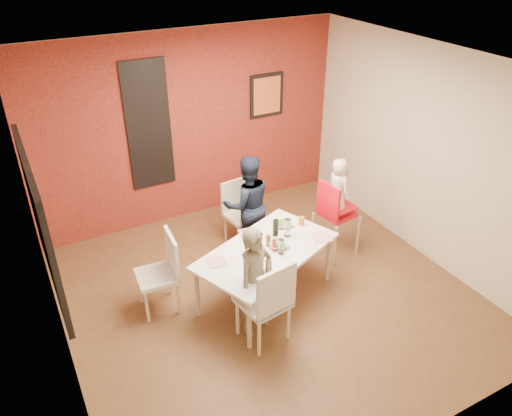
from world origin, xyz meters
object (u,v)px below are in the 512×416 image
chair_near (268,300)px  toddler (338,186)px  child_near (256,281)px  child_far (247,204)px  dining_table (266,254)px  chair_left (164,269)px  wine_bottle (276,229)px  paper_towel_roll (254,248)px  high_chair (334,212)px  chair_far (239,209)px

chair_near → toddler: toddler is taller
child_near → child_far: (0.63, 1.39, 0.05)m
dining_table → toddler: toddler is taller
child_near → chair_left: bearing=112.2°
wine_bottle → paper_towel_roll: bearing=-151.4°
dining_table → child_near: size_ratio=1.45×
child_far → toddler: bearing=156.1°
chair_left → child_near: bearing=47.1°
high_chair → paper_towel_roll: bearing=98.4°
chair_left → toddler: 2.35m
chair_far → paper_towel_roll: bearing=-116.3°
chair_left → child_near: size_ratio=0.75×
child_near → toddler: 1.78m
toddler → wine_bottle: bearing=100.9°
child_near → dining_table: bearing=28.0°
dining_table → high_chair: 1.25m
dining_table → chair_left: chair_left is taller
chair_left → child_near: (0.73, -0.80, 0.11)m
dining_table → wine_bottle: size_ratio=7.34×
dining_table → chair_near: 0.72m
dining_table → child_far: bearing=74.4°
chair_left → child_far: bearing=118.1°
wine_bottle → paper_towel_roll: size_ratio=1.03×
chair_left → paper_towel_roll: bearing=66.5°
chair_left → toddler: size_ratio=1.28×
chair_far → wine_bottle: wine_bottle is taller
toddler → chair_near: bearing=121.7°
child_far → wine_bottle: 0.87m
chair_left → high_chair: (2.27, -0.05, 0.12)m
child_far → wine_bottle: bearing=95.1°
chair_far → child_near: child_near is taller
child_far → paper_towel_roll: 1.17m
child_far → wine_bottle: child_far is taller
high_chair → child_far: (-0.91, 0.65, 0.03)m
high_chair → toddler: bearing=-84.5°
high_chair → child_near: child_near is taller
toddler → chair_left: bearing=87.9°
chair_near → toddler: size_ratio=1.38×
paper_towel_roll → high_chair: bearing=16.9°
child_near → paper_towel_roll: (0.16, 0.32, 0.16)m
dining_table → chair_near: (-0.33, -0.64, -0.05)m
chair_near → wine_bottle: size_ratio=4.04×
chair_near → chair_far: size_ratio=1.15×
dining_table → high_chair: bearing=16.5°
high_chair → wine_bottle: (-0.99, -0.21, 0.15)m
chair_far → chair_left: 1.59m
chair_left → wine_bottle: 1.34m
chair_near → high_chair: size_ratio=0.94×
chair_far → paper_towel_roll: size_ratio=3.63×
wine_bottle → child_far: bearing=84.9°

